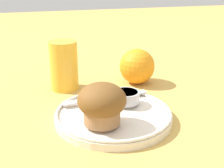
% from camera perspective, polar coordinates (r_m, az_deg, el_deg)
% --- Properties ---
extents(ground_plane, '(3.00, 3.00, 0.00)m').
position_cam_1_polar(ground_plane, '(0.59, 0.25, -6.58)').
color(ground_plane, tan).
extents(plate, '(0.22, 0.22, 0.02)m').
position_cam_1_polar(plate, '(0.59, 0.36, -5.89)').
color(plate, silver).
rests_on(plate, ground_plane).
extents(muffin, '(0.08, 0.08, 0.07)m').
position_cam_1_polar(muffin, '(0.53, -1.86, -3.57)').
color(muffin, '#9E7047').
rests_on(muffin, plate).
extents(cream_ramekin, '(0.05, 0.05, 0.02)m').
position_cam_1_polar(cream_ramekin, '(0.62, 2.57, -2.26)').
color(cream_ramekin, silver).
rests_on(cream_ramekin, plate).
extents(berry_pair, '(0.03, 0.02, 0.02)m').
position_cam_1_polar(berry_pair, '(0.61, -1.76, -2.85)').
color(berry_pair, '#B7192D').
rests_on(berry_pair, plate).
extents(butter_knife, '(0.18, 0.04, 0.00)m').
position_cam_1_polar(butter_knife, '(0.64, -1.08, -2.48)').
color(butter_knife, silver).
rests_on(butter_knife, plate).
extents(orange_fruit, '(0.09, 0.09, 0.09)m').
position_cam_1_polar(orange_fruit, '(0.76, 4.60, 3.24)').
color(orange_fruit, orange).
rests_on(orange_fruit, ground_plane).
extents(juice_glass, '(0.06, 0.06, 0.11)m').
position_cam_1_polar(juice_glass, '(0.73, -8.78, 3.37)').
color(juice_glass, gold).
rests_on(juice_glass, ground_plane).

